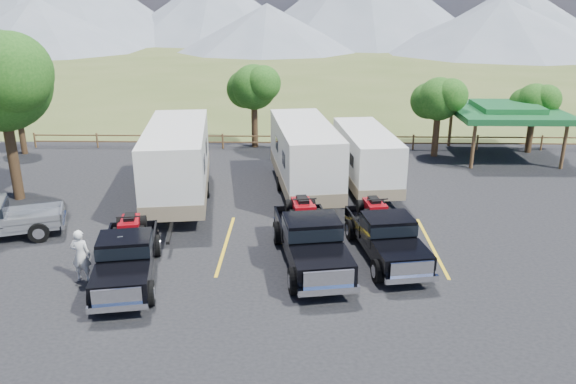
{
  "coord_description": "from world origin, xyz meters",
  "views": [
    {
      "loc": [
        0.85,
        -15.91,
        9.19
      ],
      "look_at": [
        0.4,
        5.76,
        1.6
      ],
      "focal_mm": 35.0,
      "sensor_mm": 36.0,
      "label": 1
    }
  ],
  "objects_px": {
    "trailer_left": "(178,163)",
    "person_a": "(81,255)",
    "rig_center": "(310,238)",
    "trailer_right": "(366,159)",
    "rig_left": "(127,255)",
    "pavilion": "(506,111)",
    "trailer_center": "(305,157)",
    "rig_right": "(385,234)",
    "person_b": "(124,260)"
  },
  "relations": [
    {
      "from": "trailer_left",
      "to": "person_b",
      "type": "relative_size",
      "value": 6.14
    },
    {
      "from": "pavilion",
      "to": "trailer_right",
      "type": "relative_size",
      "value": 0.74
    },
    {
      "from": "rig_left",
      "to": "rig_center",
      "type": "xyz_separation_m",
      "value": [
        6.22,
        1.33,
        0.09
      ]
    },
    {
      "from": "rig_right",
      "to": "person_b",
      "type": "distance_m",
      "value": 9.28
    },
    {
      "from": "rig_left",
      "to": "trailer_center",
      "type": "height_order",
      "value": "trailer_center"
    },
    {
      "from": "rig_center",
      "to": "trailer_left",
      "type": "relative_size",
      "value": 0.62
    },
    {
      "from": "rig_left",
      "to": "trailer_center",
      "type": "bearing_deg",
      "value": 46.16
    },
    {
      "from": "rig_left",
      "to": "person_b",
      "type": "relative_size",
      "value": 3.46
    },
    {
      "from": "pavilion",
      "to": "rig_left",
      "type": "xyz_separation_m",
      "value": [
        -17.96,
        -15.86,
        -1.85
      ]
    },
    {
      "from": "person_b",
      "to": "trailer_center",
      "type": "bearing_deg",
      "value": 16.41
    },
    {
      "from": "rig_right",
      "to": "person_a",
      "type": "bearing_deg",
      "value": -178.58
    },
    {
      "from": "person_a",
      "to": "pavilion",
      "type": "bearing_deg",
      "value": -137.86
    },
    {
      "from": "rig_left",
      "to": "trailer_right",
      "type": "height_order",
      "value": "trailer_right"
    },
    {
      "from": "rig_right",
      "to": "person_b",
      "type": "relative_size",
      "value": 3.47
    },
    {
      "from": "rig_center",
      "to": "trailer_left",
      "type": "xyz_separation_m",
      "value": [
        -6.05,
        6.39,
        0.87
      ]
    },
    {
      "from": "pavilion",
      "to": "trailer_left",
      "type": "relative_size",
      "value": 0.6
    },
    {
      "from": "rig_right",
      "to": "person_a",
      "type": "relative_size",
      "value": 3.17
    },
    {
      "from": "rig_center",
      "to": "person_b",
      "type": "height_order",
      "value": "rig_center"
    },
    {
      "from": "rig_left",
      "to": "trailer_left",
      "type": "relative_size",
      "value": 0.56
    },
    {
      "from": "person_a",
      "to": "person_b",
      "type": "height_order",
      "value": "person_a"
    },
    {
      "from": "trailer_left",
      "to": "person_a",
      "type": "height_order",
      "value": "trailer_left"
    },
    {
      "from": "rig_left",
      "to": "rig_right",
      "type": "bearing_deg",
      "value": 1.84
    },
    {
      "from": "rig_left",
      "to": "trailer_center",
      "type": "distance_m",
      "value": 11.02
    },
    {
      "from": "trailer_left",
      "to": "trailer_right",
      "type": "distance_m",
      "value": 9.19
    },
    {
      "from": "rig_center",
      "to": "rig_right",
      "type": "height_order",
      "value": "rig_center"
    },
    {
      "from": "rig_center",
      "to": "trailer_right",
      "type": "height_order",
      "value": "trailer_right"
    },
    {
      "from": "rig_center",
      "to": "trailer_center",
      "type": "relative_size",
      "value": 0.65
    },
    {
      "from": "person_a",
      "to": "trailer_center",
      "type": "bearing_deg",
      "value": -126.44
    },
    {
      "from": "rig_right",
      "to": "trailer_left",
      "type": "xyz_separation_m",
      "value": [
        -8.81,
        5.77,
        0.96
      ]
    },
    {
      "from": "trailer_center",
      "to": "rig_center",
      "type": "bearing_deg",
      "value": -97.46
    },
    {
      "from": "trailer_center",
      "to": "person_a",
      "type": "height_order",
      "value": "trailer_center"
    },
    {
      "from": "rig_left",
      "to": "trailer_center",
      "type": "xyz_separation_m",
      "value": [
        6.06,
        9.16,
        0.88
      ]
    },
    {
      "from": "trailer_left",
      "to": "person_a",
      "type": "distance_m",
      "value": 8.08
    },
    {
      "from": "rig_left",
      "to": "person_b",
      "type": "xyz_separation_m",
      "value": [
        -0.03,
        -0.26,
        -0.06
      ]
    },
    {
      "from": "person_b",
      "to": "trailer_right",
      "type": "bearing_deg",
      "value": 7.11
    },
    {
      "from": "rig_center",
      "to": "trailer_right",
      "type": "distance_m",
      "value": 9.0
    },
    {
      "from": "pavilion",
      "to": "rig_center",
      "type": "distance_m",
      "value": 18.76
    },
    {
      "from": "rig_left",
      "to": "trailer_left",
      "type": "height_order",
      "value": "trailer_left"
    },
    {
      "from": "pavilion",
      "to": "person_a",
      "type": "xyz_separation_m",
      "value": [
        -19.48,
        -15.99,
        -1.83
      ]
    },
    {
      "from": "pavilion",
      "to": "trailer_center",
      "type": "height_order",
      "value": "trailer_center"
    },
    {
      "from": "pavilion",
      "to": "person_b",
      "type": "height_order",
      "value": "pavilion"
    },
    {
      "from": "trailer_right",
      "to": "person_a",
      "type": "relative_size",
      "value": 4.59
    },
    {
      "from": "pavilion",
      "to": "trailer_left",
      "type": "distance_m",
      "value": 19.58
    },
    {
      "from": "trailer_center",
      "to": "person_b",
      "type": "relative_size",
      "value": 5.86
    },
    {
      "from": "trailer_center",
      "to": "person_b",
      "type": "bearing_deg",
      "value": -131.53
    },
    {
      "from": "rig_right",
      "to": "person_b",
      "type": "height_order",
      "value": "rig_right"
    },
    {
      "from": "rig_right",
      "to": "trailer_right",
      "type": "distance_m",
      "value": 7.92
    },
    {
      "from": "trailer_right",
      "to": "pavilion",
      "type": "bearing_deg",
      "value": 27.53
    },
    {
      "from": "trailer_left",
      "to": "person_b",
      "type": "height_order",
      "value": "trailer_left"
    },
    {
      "from": "trailer_left",
      "to": "person_a",
      "type": "relative_size",
      "value": 5.6
    }
  ]
}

